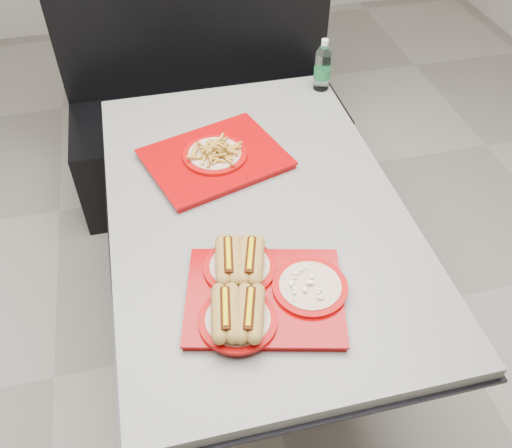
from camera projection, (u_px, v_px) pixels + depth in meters
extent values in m
plane|color=gray|center=(255.00, 337.00, 2.22)|extent=(6.00, 6.00, 0.00)
cylinder|color=black|center=(255.00, 334.00, 2.20)|extent=(0.52, 0.52, 0.05)
cylinder|color=black|center=(255.00, 278.00, 1.95)|extent=(0.11, 0.11, 0.66)
cube|color=black|center=(255.00, 213.00, 1.72)|extent=(0.92, 1.42, 0.01)
cube|color=gray|center=(255.00, 208.00, 1.70)|extent=(0.90, 1.40, 0.04)
cube|color=black|center=(210.00, 146.00, 2.76)|extent=(1.30, 0.55, 0.45)
cube|color=black|center=(194.00, 16.00, 2.52)|extent=(1.30, 0.10, 1.10)
cube|color=#990406|center=(264.00, 298.00, 1.42)|extent=(0.46, 0.40, 0.02)
cube|color=#990406|center=(264.00, 295.00, 1.41)|extent=(0.47, 0.41, 0.01)
cylinder|color=#A20605|center=(238.00, 320.00, 1.35)|extent=(0.20, 0.20, 0.01)
cylinder|color=silver|center=(238.00, 319.00, 1.34)|extent=(0.16, 0.16, 0.00)
cylinder|color=#A20605|center=(240.00, 267.00, 1.47)|extent=(0.20, 0.20, 0.01)
cylinder|color=silver|center=(240.00, 266.00, 1.46)|extent=(0.16, 0.16, 0.00)
cylinder|color=#A20605|center=(310.00, 287.00, 1.42)|extent=(0.20, 0.20, 0.01)
cylinder|color=silver|center=(310.00, 285.00, 1.42)|extent=(0.16, 0.16, 0.00)
cube|color=#990406|center=(215.00, 160.00, 1.83)|extent=(0.51, 0.45, 0.02)
cube|color=#990406|center=(215.00, 157.00, 1.82)|extent=(0.53, 0.46, 0.01)
cylinder|color=#A20605|center=(215.00, 155.00, 1.81)|extent=(0.22, 0.22, 0.01)
cylinder|color=silver|center=(215.00, 153.00, 1.81)|extent=(0.18, 0.18, 0.00)
cylinder|color=silver|center=(322.00, 71.00, 2.11)|extent=(0.06, 0.06, 0.15)
cylinder|color=#186332|center=(322.00, 73.00, 2.12)|extent=(0.07, 0.07, 0.04)
cone|color=silver|center=(324.00, 49.00, 2.05)|extent=(0.06, 0.06, 0.03)
cylinder|color=silver|center=(325.00, 42.00, 2.03)|extent=(0.03, 0.03, 0.02)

